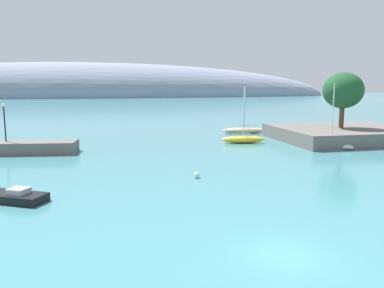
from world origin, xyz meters
name	(u,v)px	position (x,y,z in m)	size (l,w,h in m)	color
water	(284,256)	(0.00, 0.00, 0.00)	(600.00, 600.00, 0.00)	teal
shore_outcrop	(346,134)	(26.13, 33.85, 0.95)	(19.62, 15.87, 1.90)	#66605B
tree_clump_shore	(343,91)	(24.90, 33.30, 7.24)	(5.67, 5.67, 7.92)	brown
distant_ridge	(80,97)	(-23.66, 240.34, 0.00)	(337.30, 62.12, 43.23)	gray
sailboat_sand_near_shore	(244,130)	(14.40, 44.73, 0.53)	(7.72, 2.80, 7.87)	#C6B284
sailboat_yellow_mid_mooring	(243,139)	(10.46, 34.47, 0.55)	(6.21, 2.44, 7.77)	yellow
sailboat_white_outer_mooring	(331,144)	(20.06, 27.95, 0.50)	(4.32, 6.06, 8.30)	white
motorboat_black_foreground	(10,196)	(-14.92, 12.38, 0.34)	(5.61, 4.23, 1.00)	black
mooring_buoy_white	(197,175)	(-0.51, 16.10, 0.26)	(0.51, 0.51, 0.51)	silver
harbor_lamp_post	(4,118)	(-19.77, 32.81, 4.17)	(0.36, 0.36, 4.45)	black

